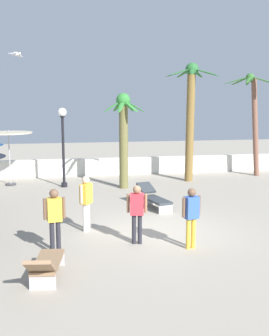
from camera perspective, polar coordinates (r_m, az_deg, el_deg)
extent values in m
plane|color=#9E9384|center=(12.44, 3.03, -8.92)|extent=(56.00, 56.00, 0.00)
cube|color=silver|center=(21.90, -3.15, 0.22)|extent=(25.20, 0.30, 0.91)
cylinder|color=#333338|center=(20.09, -16.88, -2.19)|extent=(0.49, 0.49, 0.08)
cylinder|color=#A5A5AD|center=(19.90, -17.04, 1.21)|extent=(0.05, 0.05, 2.48)
cylinder|color=#B7AD93|center=(19.78, -17.20, 4.72)|extent=(2.17, 2.17, 0.06)
sphere|color=#99999E|center=(19.77, -17.21, 4.92)|extent=(0.08, 0.08, 0.08)
cylinder|color=brown|center=(18.31, -1.53, 3.26)|extent=(0.40, 0.39, 3.95)
sphere|color=#307C33|center=(18.21, -1.59, 9.45)|extent=(0.63, 0.63, 0.63)
ellipsoid|color=#307C33|center=(18.34, -0.02, 8.64)|extent=(0.93, 0.28, 0.56)
ellipsoid|color=#307C33|center=(18.66, -0.81, 8.65)|extent=(0.73, 0.84, 0.56)
ellipsoid|color=#307C33|center=(18.67, -2.31, 8.64)|extent=(0.47, 0.94, 0.56)
ellipsoid|color=#307C33|center=(18.45, -3.02, 8.63)|extent=(0.86, 0.70, 0.56)
ellipsoid|color=#307C33|center=(17.97, -3.04, 8.61)|extent=(0.93, 0.49, 0.56)
ellipsoid|color=#307C33|center=(17.71, -1.91, 8.61)|extent=(0.51, 0.93, 0.56)
ellipsoid|color=#307C33|center=(17.83, -0.50, 8.62)|extent=(0.65, 0.89, 0.56)
cylinder|color=brown|center=(20.12, 7.75, 5.78)|extent=(0.43, 0.39, 5.40)
sphere|color=#28652F|center=(20.16, 8.03, 13.47)|extent=(0.63, 0.63, 0.63)
ellipsoid|color=#28652F|center=(20.29, 9.94, 13.01)|extent=(1.33, 0.36, 0.41)
ellipsoid|color=#28652F|center=(20.77, 8.75, 12.95)|extent=(1.02, 1.12, 0.41)
ellipsoid|color=#28652F|center=(20.71, 6.93, 13.00)|extent=(0.55, 1.32, 0.41)
ellipsoid|color=#28652F|center=(20.34, 6.14, 13.08)|extent=(1.20, 0.92, 0.41)
ellipsoid|color=#28652F|center=(19.70, 6.53, 13.21)|extent=(1.29, 0.72, 0.41)
ellipsoid|color=#28652F|center=(19.47, 8.02, 13.23)|extent=(0.61, 1.31, 0.41)
ellipsoid|color=#28652F|center=(19.78, 9.70, 13.12)|extent=(0.97, 1.16, 0.41)
cylinder|color=brown|center=(22.33, 16.49, 5.44)|extent=(0.68, 0.27, 5.11)
sphere|color=#31662B|center=(22.14, 15.84, 12.05)|extent=(0.44, 0.44, 0.44)
ellipsoid|color=#31662B|center=(22.34, 17.55, 11.58)|extent=(1.36, 0.42, 0.44)
ellipsoid|color=#31662B|center=(22.82, 15.60, 11.61)|extent=(0.62, 1.33, 0.44)
ellipsoid|color=#31662B|center=(22.62, 14.55, 11.68)|extent=(0.63, 1.33, 0.44)
ellipsoid|color=#31662B|center=(21.93, 14.08, 11.79)|extent=(1.36, 0.38, 0.44)
ellipsoid|color=#31662B|center=(21.45, 15.62, 11.79)|extent=(0.89, 1.24, 0.44)
ellipsoid|color=#31662B|center=(21.81, 17.45, 11.66)|extent=(0.93, 1.21, 0.44)
cylinder|color=black|center=(19.09, -9.77, -2.32)|extent=(0.28, 0.28, 0.20)
cylinder|color=black|center=(18.85, -9.90, 2.18)|extent=(0.12, 0.12, 3.22)
cylinder|color=black|center=(18.73, -10.03, 7.08)|extent=(0.22, 0.22, 0.06)
sphere|color=white|center=(18.72, -10.05, 7.68)|extent=(0.39, 0.39, 0.39)
cube|color=#B7B7BC|center=(10.18, -11.31, -12.24)|extent=(0.55, 0.12, 0.35)
cube|color=#B7B7BC|center=(9.00, -12.70, -15.23)|extent=(0.55, 0.12, 0.35)
cube|color=#8C6B4C|center=(9.52, -11.99, -12.67)|extent=(0.76, 1.47, 0.08)
cube|color=#8C6B4C|center=(8.62, -13.10, -13.19)|extent=(0.63, 0.66, 0.44)
cube|color=#B7B7BC|center=(14.40, 4.37, -5.68)|extent=(0.54, 0.19, 0.35)
cube|color=#B7B7BC|center=(15.50, 1.93, -4.59)|extent=(0.54, 0.19, 0.35)
cube|color=#33383D|center=(14.90, 3.11, -4.46)|extent=(0.90, 1.50, 0.08)
cube|color=#33383D|center=(15.55, 1.62, -2.76)|extent=(0.70, 0.75, 0.34)
cylinder|color=#26262D|center=(11.34, 0.75, -8.53)|extent=(0.12, 0.12, 0.83)
cylinder|color=#26262D|center=(11.35, -0.07, -8.51)|extent=(0.12, 0.12, 0.83)
cube|color=#D8333F|center=(11.15, 0.34, -5.07)|extent=(0.41, 0.32, 0.59)
sphere|color=#936B4C|center=(11.06, 0.34, -3.03)|extent=(0.22, 0.22, 0.22)
cylinder|color=#936B4C|center=(11.14, 1.58, -4.93)|extent=(0.08, 0.08, 0.53)
cylinder|color=#936B4C|center=(11.16, -0.89, -4.90)|extent=(0.08, 0.08, 0.53)
cylinder|color=gold|center=(11.05, 7.51, -9.08)|extent=(0.12, 0.12, 0.83)
cylinder|color=gold|center=(11.14, 8.21, -8.95)|extent=(0.12, 0.12, 0.83)
cube|color=#3359B2|center=(10.90, 7.94, -5.47)|extent=(0.41, 0.33, 0.59)
sphere|color=brown|center=(10.80, 7.99, -3.39)|extent=(0.22, 0.22, 0.22)
cylinder|color=brown|center=(10.76, 6.88, -5.47)|extent=(0.08, 0.08, 0.53)
cylinder|color=brown|center=(11.02, 8.99, -5.17)|extent=(0.08, 0.08, 0.53)
cylinder|color=#26262D|center=(10.83, -11.42, -9.50)|extent=(0.12, 0.12, 0.86)
cylinder|color=#26262D|center=(10.84, -10.57, -9.44)|extent=(0.12, 0.12, 0.86)
cube|color=gold|center=(10.63, -11.12, -5.72)|extent=(0.39, 0.29, 0.61)
sphere|color=brown|center=(10.53, -11.19, -3.51)|extent=(0.23, 0.23, 0.23)
cylinder|color=brown|center=(10.59, -12.41, -5.64)|extent=(0.08, 0.08, 0.55)
cylinder|color=brown|center=(10.65, -9.84, -5.48)|extent=(0.08, 0.08, 0.55)
cylinder|color=silver|center=(12.45, -6.93, -6.91)|extent=(0.12, 0.12, 0.85)
cylinder|color=silver|center=(12.57, -6.51, -6.74)|extent=(0.12, 0.12, 0.85)
cube|color=gold|center=(12.33, -6.78, -3.57)|extent=(0.41, 0.43, 0.60)
sphere|color=beige|center=(12.24, -6.82, -1.67)|extent=(0.23, 0.23, 0.23)
cylinder|color=beige|center=(12.13, -7.42, -3.65)|extent=(0.08, 0.08, 0.54)
cylinder|color=beige|center=(12.52, -6.17, -3.23)|extent=(0.08, 0.08, 0.54)
ellipsoid|color=white|center=(17.25, -16.26, 14.97)|extent=(0.34, 0.22, 0.12)
sphere|color=white|center=(17.19, -15.73, 15.12)|extent=(0.10, 0.10, 0.10)
cube|color=silver|center=(17.49, -15.90, 14.97)|extent=(0.29, 0.52, 0.16)
cube|color=silver|center=(17.02, -16.63, 15.11)|extent=(0.30, 0.53, 0.10)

